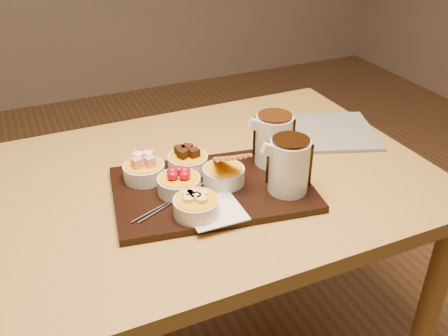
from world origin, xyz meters
name	(u,v)px	position (x,y,z in m)	size (l,w,h in m)	color
dining_table	(193,211)	(0.00, 0.00, 0.65)	(1.20, 0.80, 0.75)	#AD8640
serving_board	(212,189)	(0.02, -0.08, 0.76)	(0.46, 0.30, 0.02)	black
napkin	(214,211)	(-0.01, -0.17, 0.77)	(0.12, 0.12, 0.00)	white
bowl_marshmallows	(144,172)	(-0.11, 0.02, 0.79)	(0.10, 0.10, 0.04)	beige
bowl_cake	(188,163)	(0.00, 0.02, 0.79)	(0.10, 0.10, 0.04)	beige
bowl_strawberries	(179,185)	(-0.06, -0.07, 0.79)	(0.10, 0.10, 0.04)	beige
bowl_biscotti	(224,175)	(0.05, -0.07, 0.79)	(0.10, 0.10, 0.04)	beige
bowl_bananas	(196,207)	(-0.05, -0.17, 0.79)	(0.10, 0.10, 0.04)	beige
pitcher_dark_chocolate	(289,166)	(0.18, -0.16, 0.83)	(0.09, 0.09, 0.13)	silver
pitcher_milk_chocolate	(274,140)	(0.21, -0.04, 0.83)	(0.09, 0.09, 0.13)	silver
fondue_skewers	(177,197)	(-0.07, -0.09, 0.77)	(0.26, 0.03, 0.01)	silver
newspaper	(321,132)	(0.43, 0.08, 0.76)	(0.31, 0.24, 0.01)	beige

